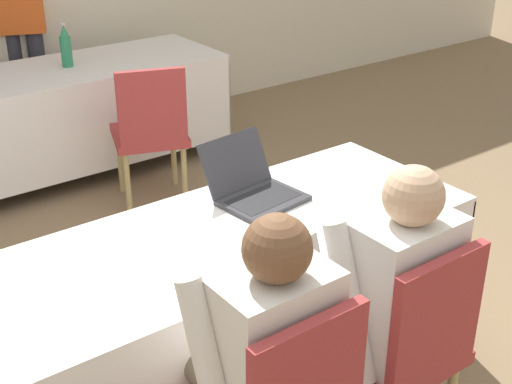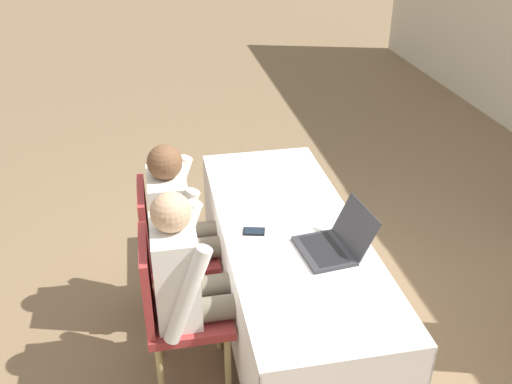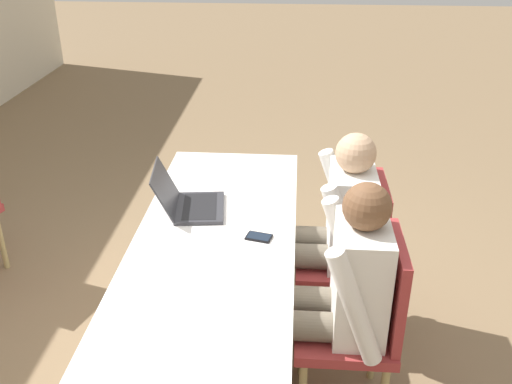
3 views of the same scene
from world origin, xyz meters
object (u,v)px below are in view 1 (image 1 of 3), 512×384
(chair_near_right, at_px, (403,344))
(person_checkered_shirt, at_px, (260,352))
(person_white_shirt, at_px, (385,292))
(person_red_shirt, at_px, (21,23))
(cell_phone, at_px, (260,253))
(water_bottle, at_px, (66,47))
(chair_far_spare, at_px, (151,129))
(laptop, at_px, (255,189))

(chair_near_right, bearing_deg, person_checkered_shirt, -10.76)
(person_white_shirt, relative_size, person_red_shirt, 0.74)
(cell_phone, bearing_deg, water_bottle, 95.06)
(person_white_shirt, xyz_separation_m, person_red_shirt, (0.11, 3.74, 0.24))
(chair_far_spare, bearing_deg, person_checkered_shirt, 88.80)
(chair_near_right, bearing_deg, chair_far_spare, -97.52)
(person_checkered_shirt, distance_m, person_red_shirt, 3.81)
(person_red_shirt, bearing_deg, laptop, -69.79)
(cell_phone, bearing_deg, person_white_shirt, -40.87)
(laptop, xyz_separation_m, water_bottle, (0.17, 2.33, 0.09))
(person_white_shirt, distance_m, person_red_shirt, 3.75)
(chair_far_spare, height_order, person_red_shirt, person_red_shirt)
(laptop, bearing_deg, water_bottle, 79.07)
(laptop, xyz_separation_m, person_white_shirt, (0.01, -0.75, -0.11))
(person_white_shirt, bearing_deg, cell_phone, -54.86)
(laptop, relative_size, person_checkered_shirt, 0.33)
(chair_far_spare, height_order, person_checkered_shirt, person_checkered_shirt)
(water_bottle, xyz_separation_m, chair_near_right, (-0.16, -3.18, -0.36))
(water_bottle, distance_m, chair_far_spare, 0.91)
(laptop, xyz_separation_m, person_red_shirt, (0.12, 2.99, 0.13))
(laptop, height_order, person_red_shirt, person_red_shirt)
(water_bottle, relative_size, person_red_shirt, 0.18)
(chair_far_spare, bearing_deg, person_red_shirt, -62.59)
(chair_near_right, relative_size, chair_far_spare, 1.00)
(chair_near_right, distance_m, chair_far_spare, 2.37)
(person_checkered_shirt, bearing_deg, cell_phone, -127.13)
(laptop, distance_m, cell_phone, 0.46)
(cell_phone, distance_m, chair_far_spare, 1.98)
(cell_phone, xyz_separation_m, water_bottle, (0.43, 2.70, 0.13))
(water_bottle, bearing_deg, person_red_shirt, 94.66)
(person_red_shirt, bearing_deg, chair_far_spare, -59.78)
(water_bottle, bearing_deg, person_checkered_shirt, -102.96)
(water_bottle, height_order, chair_far_spare, water_bottle)
(laptop, height_order, person_checkered_shirt, person_checkered_shirt)
(cell_phone, distance_m, person_red_shirt, 3.39)
(person_white_shirt, bearing_deg, person_checkered_shirt, 0.00)
(laptop, relative_size, chair_near_right, 0.42)
(cell_phone, relative_size, person_white_shirt, 0.11)
(cell_phone, relative_size, chair_far_spare, 0.15)
(cell_phone, relative_size, chair_near_right, 0.15)
(chair_far_spare, xyz_separation_m, person_red_shirt, (-0.20, 1.49, 0.40))
(person_checkered_shirt, relative_size, person_red_shirt, 0.74)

